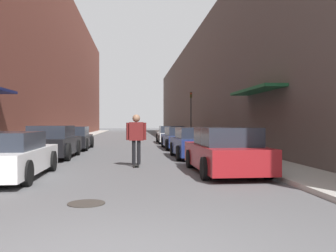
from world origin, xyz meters
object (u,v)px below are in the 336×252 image
(parked_car_right_1, at_px, (197,143))
(parked_car_right_3, at_px, (171,135))
(parked_car_left_0, at_px, (9,156))
(parked_car_right_2, at_px, (181,138))
(parked_car_left_1, at_px, (53,142))
(manhole_cover, at_px, (86,203))
(skateboarder, at_px, (136,134))
(traffic_light, at_px, (191,111))
(parked_car_right_0, at_px, (225,151))
(parked_car_left_2, at_px, (73,138))

(parked_car_right_1, relative_size, parked_car_right_3, 0.87)
(parked_car_left_0, distance_m, parked_car_right_3, 18.39)
(parked_car_right_1, xyz_separation_m, parked_car_right_2, (0.05, 5.73, -0.02))
(parked_car_left_1, height_order, parked_car_right_3, parked_car_left_1)
(manhole_cover, bearing_deg, parked_car_right_2, 75.93)
(parked_car_right_3, bearing_deg, skateboarder, -100.35)
(parked_car_right_1, bearing_deg, parked_car_left_1, 176.10)
(parked_car_right_2, height_order, traffic_light, traffic_light)
(parked_car_right_2, relative_size, traffic_light, 1.23)
(parked_car_left_0, relative_size, manhole_cover, 6.49)
(parked_car_left_1, xyz_separation_m, skateboarder, (3.54, -3.40, 0.44))
(parked_car_right_3, relative_size, skateboarder, 2.50)
(parked_car_right_2, relative_size, manhole_cover, 6.80)
(parked_car_right_0, height_order, parked_car_right_2, parked_car_right_0)
(parked_car_right_0, relative_size, manhole_cover, 6.25)
(parked_car_left_1, xyz_separation_m, parked_car_right_2, (6.22, 5.31, -0.06))
(parked_car_left_0, bearing_deg, skateboarder, 35.15)
(parked_car_left_2, distance_m, parked_car_right_0, 12.32)
(parked_car_right_3, relative_size, traffic_light, 1.16)
(parked_car_right_3, height_order, traffic_light, traffic_light)
(parked_car_left_1, bearing_deg, parked_car_right_1, -3.90)
(parked_car_right_1, bearing_deg, parked_car_left_2, 136.94)
(parked_car_right_0, xyz_separation_m, parked_car_right_1, (-0.02, 4.93, -0.02))
(parked_car_right_2, xyz_separation_m, parked_car_right_3, (0.04, 6.17, 0.00))
(parked_car_left_1, height_order, parked_car_right_0, parked_car_left_1)
(parked_car_left_0, bearing_deg, parked_car_right_3, 70.33)
(parked_car_right_3, bearing_deg, parked_car_left_0, -109.67)
(parked_car_left_2, bearing_deg, manhole_cover, -80.17)
(parked_car_right_2, xyz_separation_m, skateboarder, (-2.68, -8.71, 0.50))
(parked_car_left_1, distance_m, parked_car_right_0, 8.18)
(parked_car_right_1, relative_size, skateboarder, 2.18)
(parked_car_left_0, distance_m, parked_car_left_1, 5.84)
(traffic_light, bearing_deg, parked_car_right_3, -129.52)
(parked_car_right_2, height_order, manhole_cover, parked_car_right_2)
(parked_car_left_1, height_order, skateboarder, skateboarder)
(skateboarder, relative_size, manhole_cover, 2.58)
(parked_car_left_0, relative_size, parked_car_right_3, 1.00)
(parked_car_left_1, distance_m, parked_car_right_3, 13.07)
(parked_car_left_0, xyz_separation_m, parked_car_left_2, (-0.04, 11.16, 0.02))
(parked_car_right_1, distance_m, manhole_cover, 9.59)
(traffic_light, bearing_deg, parked_car_right_0, -95.74)
(parked_car_right_2, bearing_deg, parked_car_right_3, 89.62)
(manhole_cover, bearing_deg, parked_car_left_1, 105.42)
(parked_car_right_1, xyz_separation_m, parked_car_right_3, (0.09, 11.90, -0.02))
(parked_car_right_2, bearing_deg, parked_car_left_1, -139.49)
(parked_car_left_2, xyz_separation_m, traffic_light, (8.07, 8.40, 1.86))
(parked_car_left_1, bearing_deg, parked_car_right_3, 61.40)
(parked_car_left_0, xyz_separation_m, parked_car_right_2, (6.15, 11.15, -0.00))
(parked_car_right_3, bearing_deg, traffic_light, 50.48)
(skateboarder, bearing_deg, parked_car_right_0, -36.46)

